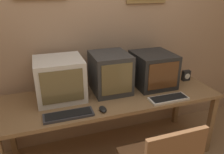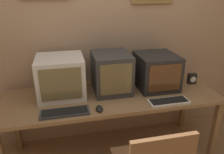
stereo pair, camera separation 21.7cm
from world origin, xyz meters
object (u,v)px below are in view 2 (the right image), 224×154
(monitor_center, at_px, (111,73))
(mouse_near_keyboard, at_px, (99,108))
(keyboard_main, at_px, (65,112))
(monitor_right, at_px, (156,71))
(keyboard_side, at_px, (169,101))
(desk_clock, at_px, (192,79))
(monitor_left, at_px, (61,77))

(monitor_center, relative_size, mouse_near_keyboard, 3.81)
(keyboard_main, bearing_deg, monitor_right, 19.60)
(keyboard_side, bearing_deg, monitor_right, 87.34)
(monitor_center, distance_m, desk_clock, 0.95)
(mouse_near_keyboard, distance_m, desk_clock, 1.19)
(monitor_center, distance_m, keyboard_main, 0.65)
(keyboard_main, relative_size, desk_clock, 3.52)
(monitor_right, height_order, desk_clock, monitor_right)
(monitor_right, xyz_separation_m, keyboard_side, (-0.02, -0.38, -0.17))
(monitor_left, bearing_deg, keyboard_main, -87.71)
(keyboard_main, height_order, mouse_near_keyboard, mouse_near_keyboard)
(monitor_left, height_order, monitor_right, monitor_left)
(monitor_right, xyz_separation_m, mouse_near_keyboard, (-0.69, -0.37, -0.17))
(monitor_right, distance_m, mouse_near_keyboard, 0.80)
(mouse_near_keyboard, xyz_separation_m, desk_clock, (1.14, 0.35, 0.04))
(monitor_right, relative_size, mouse_near_keyboard, 4.01)
(monitor_right, bearing_deg, keyboard_side, -92.66)
(monitor_right, bearing_deg, mouse_near_keyboard, -152.17)
(monitor_center, relative_size, keyboard_side, 1.09)
(monitor_left, height_order, mouse_near_keyboard, monitor_left)
(monitor_right, distance_m, keyboard_main, 1.08)
(desk_clock, bearing_deg, keyboard_main, -166.80)
(keyboard_main, relative_size, keyboard_side, 1.10)
(keyboard_side, xyz_separation_m, mouse_near_keyboard, (-0.68, 0.01, 0.00))
(monitor_left, relative_size, monitor_center, 1.07)
(monitor_right, bearing_deg, desk_clock, -2.27)
(monitor_center, xyz_separation_m, desk_clock, (0.94, -0.03, -0.14))
(monitor_center, bearing_deg, monitor_left, 179.11)
(monitor_left, xyz_separation_m, mouse_near_keyboard, (0.32, -0.39, -0.19))
(monitor_right, xyz_separation_m, keyboard_main, (-1.00, -0.36, -0.17))
(monitor_left, distance_m, keyboard_main, 0.42)
(monitor_center, xyz_separation_m, monitor_right, (0.50, -0.01, -0.02))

